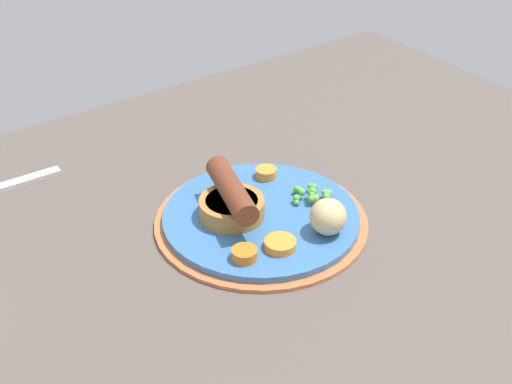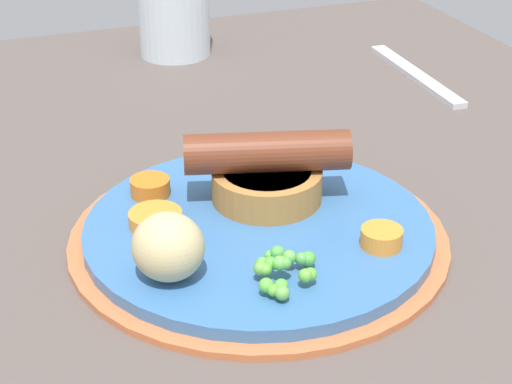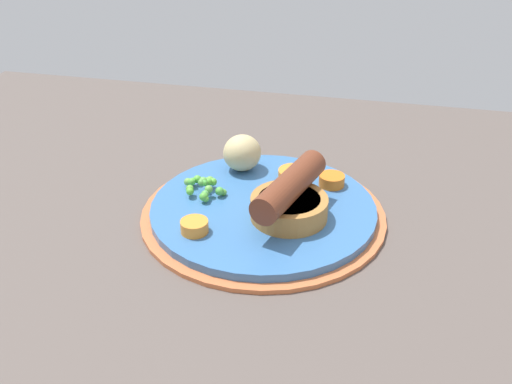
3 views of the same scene
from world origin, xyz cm
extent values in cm
cube|color=#564C47|center=(0.00, 0.00, 1.50)|extent=(110.00, 80.00, 3.00)
cylinder|color=#CC6B3D|center=(2.77, 1.81, 3.25)|extent=(26.67, 26.67, 0.50)
cylinder|color=#386BA8|center=(2.77, 1.81, 3.70)|extent=(24.54, 24.54, 1.40)
cylinder|color=#AD7538|center=(5.92, -0.24, 5.57)|extent=(8.09, 8.09, 2.35)
cylinder|color=#33190C|center=(5.92, -0.24, 6.60)|extent=(6.47, 6.47, 0.30)
cylinder|color=brown|center=(5.92, -0.24, 8.21)|extent=(6.05, 12.25, 2.93)
sphere|color=#5AB63E|center=(-5.56, 4.42, 5.16)|extent=(0.94, 0.94, 0.94)
sphere|color=#53A747|center=(-4.52, 2.77, 5.74)|extent=(0.81, 0.81, 0.81)
sphere|color=#5EB548|center=(-4.43, 3.09, 5.76)|extent=(0.96, 0.96, 0.96)
sphere|color=#65AC49|center=(-6.49, 3.75, 5.05)|extent=(0.92, 0.92, 0.92)
sphere|color=#5BAB4B|center=(-4.16, 2.93, 5.64)|extent=(0.72, 0.72, 0.72)
sphere|color=#58B842|center=(-3.43, 0.76, 4.94)|extent=(0.72, 0.72, 0.72)
sphere|color=#51B246|center=(-2.33, 2.40, 5.12)|extent=(0.97, 0.97, 0.97)
sphere|color=#51A14C|center=(-3.64, 1.29, 5.21)|extent=(0.87, 0.87, 0.87)
sphere|color=#4FB845|center=(-4.22, 2.86, 5.69)|extent=(0.76, 0.76, 0.76)
sphere|color=#51AF3C|center=(-3.67, 0.83, 5.13)|extent=(0.98, 0.98, 0.98)
sphere|color=#61B437|center=(-6.03, 4.14, 5.03)|extent=(0.76, 0.76, 0.76)
sphere|color=#66A640|center=(-3.97, 4.18, 5.35)|extent=(0.94, 0.94, 0.94)
sphere|color=#61AF3C|center=(-5.61, 1.86, 5.30)|extent=(0.90, 0.90, 0.90)
sphere|color=#56B640|center=(-5.98, 3.60, 5.21)|extent=(0.87, 0.87, 0.87)
sphere|color=#5CB83C|center=(-3.53, 3.90, 5.34)|extent=(0.90, 0.90, 0.90)
sphere|color=#63AD42|center=(-4.53, 2.82, 5.70)|extent=(0.71, 0.71, 0.71)
sphere|color=#5DB839|center=(-5.45, 1.46, 5.21)|extent=(0.86, 0.86, 0.86)
sphere|color=#63B33D|center=(-4.25, 3.96, 5.37)|extent=(0.79, 0.79, 0.79)
sphere|color=#56B93B|center=(-3.93, 3.49, 5.53)|extent=(0.88, 0.88, 0.88)
sphere|color=#63B14A|center=(-3.47, 2.06, 5.41)|extent=(0.91, 0.91, 0.91)
sphere|color=#5BAD42|center=(-2.01, 2.82, 4.78)|extent=(0.77, 0.77, 0.77)
ellipsoid|color=#CCB77F|center=(-1.51, 9.39, 6.60)|extent=(6.37, 6.39, 4.40)
cylinder|color=orange|center=(-2.85, -4.84, 5.04)|extent=(3.11, 3.11, 1.27)
cylinder|color=orange|center=(4.98, 8.64, 4.92)|extent=(4.72, 4.72, 1.04)
cylinder|color=orange|center=(9.50, 7.88, 5.04)|extent=(4.14, 4.14, 1.29)
camera|label=1|loc=(45.38, 60.40, 55.16)|focal=50.00mm
camera|label=2|loc=(-45.59, 19.86, 34.69)|focal=60.00mm
camera|label=3|loc=(13.97, -49.96, 36.69)|focal=40.00mm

